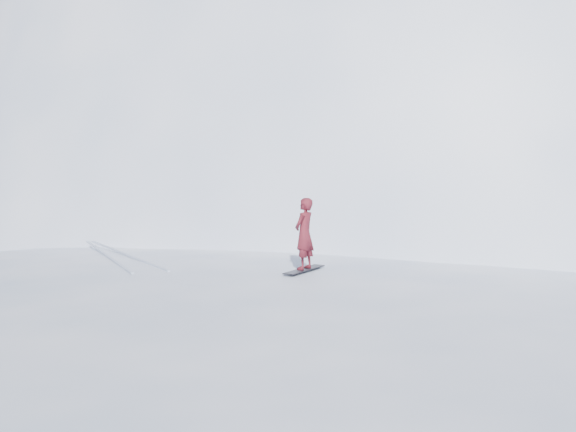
% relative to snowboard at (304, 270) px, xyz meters
% --- Properties ---
extents(ground, '(400.00, 400.00, 0.00)m').
position_rel_snowboard_xyz_m(ground, '(-3.22, -1.35, -2.41)').
color(ground, white).
rests_on(ground, ground).
extents(near_ridge, '(36.00, 28.00, 4.80)m').
position_rel_snowboard_xyz_m(near_ridge, '(-2.22, 1.65, -2.41)').
color(near_ridge, white).
rests_on(near_ridge, ground).
extents(summit_peak, '(60.00, 56.00, 56.00)m').
position_rel_snowboard_xyz_m(summit_peak, '(18.78, 24.65, -2.41)').
color(summit_peak, white).
rests_on(summit_peak, ground).
extents(peak_shoulder, '(28.00, 24.00, 18.00)m').
position_rel_snowboard_xyz_m(peak_shoulder, '(6.78, 18.65, -2.41)').
color(peak_shoulder, white).
rests_on(peak_shoulder, ground).
extents(wind_bumps, '(16.00, 14.40, 1.00)m').
position_rel_snowboard_xyz_m(wind_bumps, '(-3.78, 0.77, -2.41)').
color(wind_bumps, white).
rests_on(wind_bumps, ground).
extents(snowboard, '(1.26, 1.06, 0.02)m').
position_rel_snowboard_xyz_m(snowboard, '(0.00, 0.00, 0.00)').
color(snowboard, black).
rests_on(snowboard, near_ridge).
extents(snowboarder, '(0.67, 0.64, 1.55)m').
position_rel_snowboard_xyz_m(snowboarder, '(0.00, 0.00, 0.79)').
color(snowboarder, maroon).
rests_on(snowboarder, snowboard).
extents(board_tracks, '(1.39, 5.98, 0.04)m').
position_rel_snowboard_xyz_m(board_tracks, '(-3.61, 3.82, 0.01)').
color(board_tracks, silver).
rests_on(board_tracks, ground).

